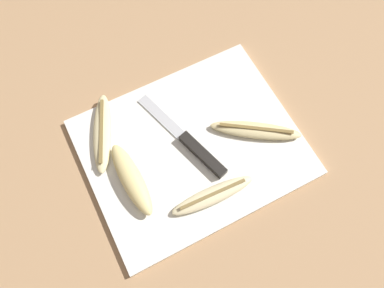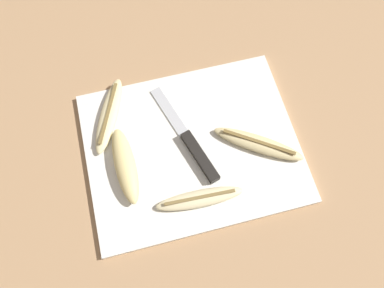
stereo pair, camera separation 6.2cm
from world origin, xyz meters
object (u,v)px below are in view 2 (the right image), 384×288
Objects in this scene: knife at (195,149)px; banana_golden_short at (125,165)px; banana_cream_curved at (200,199)px; banana_mellow_near at (258,144)px; banana_soft_right at (109,115)px.

knife is 0.14m from banana_golden_short.
banana_cream_curved reaches higher than knife.
banana_mellow_near is 0.30m from banana_soft_right.
banana_cream_curved is at bearing -57.75° from banana_soft_right.
banana_golden_short is 0.15m from banana_cream_curved.
banana_golden_short reaches higher than banana_cream_curved.
banana_soft_right is at bearing 96.24° from banana_golden_short.
knife is 0.10m from banana_cream_curved.
knife is at bearing -37.22° from banana_soft_right.
banana_mellow_near is 1.08× the size of banana_golden_short.
knife is at bearing 1.15° from banana_golden_short.
banana_golden_short reaches higher than banana_soft_right.
banana_soft_right is at bearing 153.69° from banana_mellow_near.
banana_mellow_near and banana_soft_right have the same top height.
banana_golden_short is at bearing 164.15° from knife.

